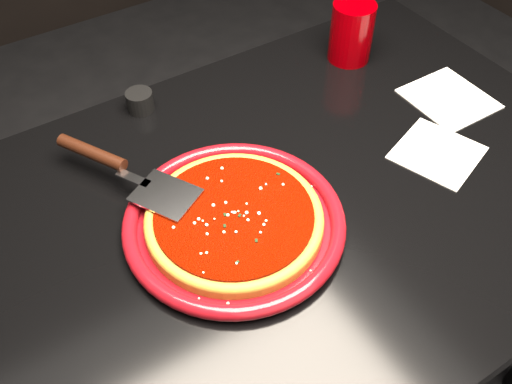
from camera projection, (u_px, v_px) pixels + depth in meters
table at (277, 314)px, 1.23m from camera, size 1.20×0.80×0.75m
plate at (234, 222)px, 0.90m from camera, size 0.43×0.43×0.03m
pizza_crust at (234, 220)px, 0.90m from camera, size 0.34×0.34×0.01m
pizza_crust_rim at (234, 217)px, 0.89m from camera, size 0.34×0.34×0.02m
pizza_sauce at (234, 215)px, 0.89m from camera, size 0.30×0.30×0.01m
parmesan_dusting at (234, 212)px, 0.88m from camera, size 0.24×0.24×0.01m
basil_flecks at (234, 213)px, 0.88m from camera, size 0.22×0.22×0.00m
pizza_server at (127, 170)px, 0.93m from camera, size 0.24×0.33×0.02m
cup at (351, 32)px, 1.18m from camera, size 0.11×0.11×0.12m
napkin_a at (437, 153)px, 1.02m from camera, size 0.17×0.17×0.00m
napkin_b at (449, 99)px, 1.13m from camera, size 0.15×0.16×0.00m
ramekin at (140, 101)px, 1.09m from camera, size 0.07×0.07×0.04m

